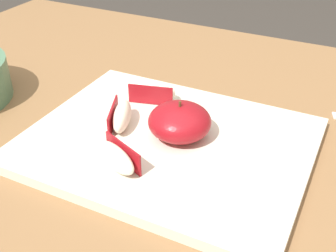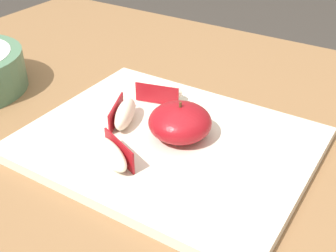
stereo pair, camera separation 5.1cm
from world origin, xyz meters
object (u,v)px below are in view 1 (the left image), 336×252
(apple_wedge_middle, at_px, (121,116))
(apple_wedge_right, at_px, (115,157))
(cutting_board, at_px, (168,143))
(apple_wedge_back, at_px, (152,91))
(apple_half_skin_up, at_px, (180,121))

(apple_wedge_middle, relative_size, apple_wedge_right, 1.00)
(cutting_board, bearing_deg, apple_wedge_back, 129.32)
(cutting_board, height_order, apple_wedge_middle, apple_wedge_middle)
(cutting_board, bearing_deg, apple_wedge_middle, -179.29)
(cutting_board, bearing_deg, apple_wedge_right, -108.72)
(apple_half_skin_up, bearing_deg, cutting_board, -135.07)
(cutting_board, height_order, apple_half_skin_up, apple_half_skin_up)
(apple_wedge_middle, height_order, apple_wedge_back, same)
(apple_wedge_back, distance_m, apple_wedge_right, 0.18)
(apple_half_skin_up, height_order, apple_wedge_middle, apple_half_skin_up)
(apple_wedge_right, bearing_deg, apple_wedge_middle, 117.10)
(apple_half_skin_up, xyz_separation_m, apple_wedge_back, (-0.08, 0.07, -0.01))
(cutting_board, distance_m, apple_wedge_middle, 0.08)
(apple_half_skin_up, relative_size, apple_wedge_middle, 1.12)
(apple_half_skin_up, height_order, apple_wedge_back, apple_half_skin_up)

